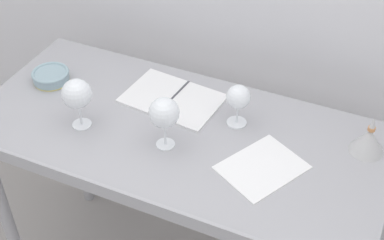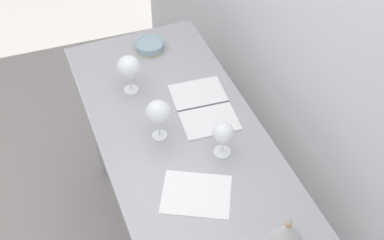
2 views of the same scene
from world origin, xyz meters
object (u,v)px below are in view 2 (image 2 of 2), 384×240
object	(u,v)px
wine_glass_far_right	(223,134)
wine_glass_near_left	(129,68)
tasting_sheet_upper	(196,194)
decanter_funnel	(287,231)
tasting_bowl	(150,45)
wine_glass_near_center	(158,112)
open_notebook	(204,107)

from	to	relation	value
wine_glass_far_right	wine_glass_near_left	bearing A→B (deg)	-154.73
tasting_sheet_upper	decanter_funnel	size ratio (longest dim) A/B	1.80
wine_glass_far_right	tasting_bowl	distance (m)	0.72
wine_glass_near_left	tasting_sheet_upper	distance (m)	0.64
tasting_sheet_upper	wine_glass_far_right	bearing A→B (deg)	159.18
wine_glass_near_left	tasting_bowl	world-z (taller)	wine_glass_near_left
wine_glass_far_right	tasting_sheet_upper	world-z (taller)	wine_glass_far_right
wine_glass_far_right	wine_glass_near_left	xyz separation A→B (m)	(-0.47, -0.22, 0.02)
wine_glass_near_center	decanter_funnel	size ratio (longest dim) A/B	1.33
tasting_sheet_upper	tasting_bowl	size ratio (longest dim) A/B	1.79
wine_glass_near_left	wine_glass_far_right	bearing A→B (deg)	25.27
tasting_sheet_upper	wine_glass_near_center	bearing A→B (deg)	-146.88
wine_glass_near_center	wine_glass_far_right	world-z (taller)	wine_glass_near_center
wine_glass_near_center	tasting_bowl	size ratio (longest dim) A/B	1.32
wine_glass_near_left	tasting_sheet_upper	size ratio (longest dim) A/B	0.73
tasting_bowl	decanter_funnel	distance (m)	1.15
wine_glass_near_left	wine_glass_near_center	bearing A→B (deg)	5.10
open_notebook	decanter_funnel	size ratio (longest dim) A/B	2.63
wine_glass_near_center	tasting_sheet_upper	distance (m)	0.35
tasting_bowl	wine_glass_near_left	bearing A→B (deg)	-34.62
wine_glass_far_right	tasting_bowl	world-z (taller)	wine_glass_far_right
wine_glass_near_left	tasting_bowl	bearing A→B (deg)	145.38
open_notebook	tasting_sheet_upper	world-z (taller)	open_notebook
tasting_sheet_upper	decanter_funnel	bearing A→B (deg)	65.17
decanter_funnel	tasting_bowl	bearing A→B (deg)	-175.05
wine_glass_far_right	open_notebook	distance (m)	0.28
wine_glass_near_left	decanter_funnel	bearing A→B (deg)	16.45
wine_glass_near_center	wine_glass_near_left	size ratio (longest dim) A/B	1.01
wine_glass_far_right	tasting_sheet_upper	bearing A→B (deg)	-48.89
wine_glass_far_right	tasting_sheet_upper	xyz separation A→B (m)	(0.15, -0.17, -0.11)
tasting_sheet_upper	tasting_bowl	bearing A→B (deg)	-159.30
wine_glass_far_right	tasting_bowl	xyz separation A→B (m)	(-0.72, -0.06, -0.08)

